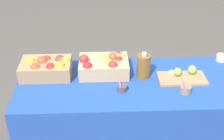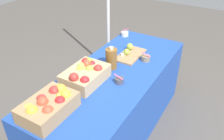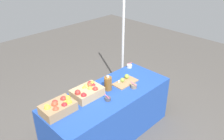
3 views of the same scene
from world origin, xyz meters
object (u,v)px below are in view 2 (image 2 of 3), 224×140
(apple_crate_left, at_px, (49,105))
(sample_bowl_near, at_px, (125,34))
(sample_bowl_mid, at_px, (119,80))
(apple_crate_middle, at_px, (86,74))
(cutting_board_front, at_px, (130,53))
(sample_bowl_far, at_px, (146,58))
(cider_jug, at_px, (111,58))

(apple_crate_left, xyz_separation_m, sample_bowl_near, (1.50, 0.18, -0.05))
(sample_bowl_mid, bearing_deg, apple_crate_middle, 114.50)
(cutting_board_front, relative_size, sample_bowl_near, 3.81)
(apple_crate_left, distance_m, sample_bowl_far, 1.11)
(apple_crate_left, height_order, sample_bowl_mid, apple_crate_left)
(apple_crate_left, height_order, sample_bowl_far, apple_crate_left)
(apple_crate_left, distance_m, apple_crate_middle, 0.47)
(sample_bowl_near, height_order, sample_bowl_mid, sample_bowl_near)
(sample_bowl_near, distance_m, sample_bowl_far, 0.64)
(apple_crate_middle, bearing_deg, sample_bowl_near, 8.89)
(apple_crate_middle, bearing_deg, cider_jug, -14.20)
(cutting_board_front, bearing_deg, sample_bowl_mid, -163.24)
(apple_crate_left, height_order, apple_crate_middle, apple_crate_middle)
(apple_crate_left, xyz_separation_m, sample_bowl_mid, (0.59, -0.24, -0.05))
(apple_crate_left, bearing_deg, sample_bowl_far, -15.00)
(apple_crate_left, height_order, sample_bowl_near, apple_crate_left)
(cutting_board_front, distance_m, sample_bowl_far, 0.20)
(sample_bowl_near, relative_size, cider_jug, 0.45)
(apple_crate_left, xyz_separation_m, cutting_board_front, (1.10, -0.09, -0.05))
(sample_bowl_near, bearing_deg, cutting_board_front, -145.98)
(apple_crate_middle, height_order, sample_bowl_mid, apple_crate_middle)
(apple_crate_middle, height_order, sample_bowl_far, apple_crate_middle)
(sample_bowl_far, bearing_deg, apple_crate_left, 165.00)
(sample_bowl_mid, xyz_separation_m, cider_jug, (0.18, 0.19, 0.07))
(apple_crate_left, xyz_separation_m, cider_jug, (0.78, -0.06, 0.02))
(sample_bowl_mid, bearing_deg, cider_jug, 45.64)
(apple_crate_left, xyz_separation_m, sample_bowl_far, (1.07, -0.29, -0.05))
(sample_bowl_mid, bearing_deg, sample_bowl_far, -5.06)
(cutting_board_front, bearing_deg, cider_jug, 173.35)
(cutting_board_front, height_order, sample_bowl_near, sample_bowl_near)
(apple_crate_middle, distance_m, sample_bowl_mid, 0.30)
(apple_crate_middle, bearing_deg, apple_crate_left, -177.35)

